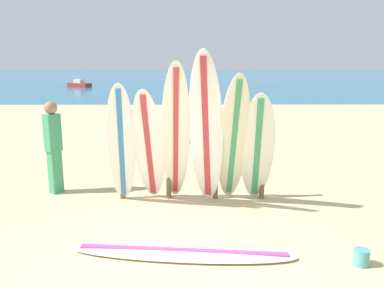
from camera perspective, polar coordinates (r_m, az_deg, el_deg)
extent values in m
plane|color=#CCB784|center=(4.68, -2.83, -19.23)|extent=(120.00, 120.00, 0.00)
cube|color=#196B93|center=(62.04, -0.61, 9.80)|extent=(120.00, 80.00, 0.01)
cylinder|color=brown|center=(7.04, -10.23, -3.23)|extent=(0.09, 0.09, 1.19)
cylinder|color=brown|center=(6.95, -3.43, -3.27)|extent=(0.09, 0.09, 1.19)
cylinder|color=brown|center=(6.96, 3.46, -3.25)|extent=(0.09, 0.09, 1.19)
cylinder|color=brown|center=(7.06, 10.24, -3.19)|extent=(0.09, 0.09, 1.19)
cylinder|color=brown|center=(6.84, 0.02, 0.33)|extent=(2.60, 0.08, 0.08)
ellipsoid|color=white|center=(6.59, -10.26, -0.16)|extent=(0.58, 0.84, 2.11)
cube|color=#3372B2|center=(6.59, -10.26, -0.16)|extent=(0.18, 0.74, 1.95)
ellipsoid|color=white|center=(6.58, -6.32, -0.44)|extent=(0.58, 0.99, 2.03)
cube|color=#B73338|center=(6.58, -6.32, -0.44)|extent=(0.15, 0.90, 1.87)
ellipsoid|color=white|center=(6.41, -2.39, 1.23)|extent=(0.54, 1.22, 2.45)
cube|color=#B73338|center=(6.41, -2.39, 1.23)|extent=(0.15, 1.11, 2.26)
ellipsoid|color=white|center=(6.42, 2.06, 2.01)|extent=(0.70, 0.85, 2.62)
cube|color=#B73338|center=(6.42, 2.06, 2.01)|extent=(0.24, 0.72, 2.41)
ellipsoid|color=beige|center=(6.53, 6.06, 0.55)|extent=(0.55, 0.98, 2.27)
cube|color=#388C59|center=(6.53, 6.06, 0.55)|extent=(0.14, 0.90, 2.09)
ellipsoid|color=silver|center=(6.67, 9.49, -0.66)|extent=(0.64, 0.87, 1.96)
cube|color=#388C59|center=(6.67, 9.49, -0.66)|extent=(0.17, 0.78, 1.81)
ellipsoid|color=white|center=(5.18, -1.37, -15.47)|extent=(2.92, 0.80, 0.07)
cube|color=#A53F8C|center=(5.18, -1.37, -15.47)|extent=(2.65, 0.35, 0.08)
cube|color=#3F9966|center=(7.73, -19.25, -3.84)|extent=(0.25, 0.27, 0.80)
cube|color=#3F9966|center=(7.57, -19.64, 1.57)|extent=(0.30, 0.33, 0.68)
sphere|color=#997051|center=(7.51, -19.88, 4.99)|extent=(0.23, 0.23, 0.23)
cube|color=#B22D28|center=(38.84, -16.08, 8.27)|extent=(2.49, 1.95, 0.35)
cube|color=silver|center=(38.82, -16.11, 8.79)|extent=(1.04, 0.95, 0.36)
cylinder|color=teal|center=(5.33, 23.44, -14.89)|extent=(0.18, 0.18, 0.20)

